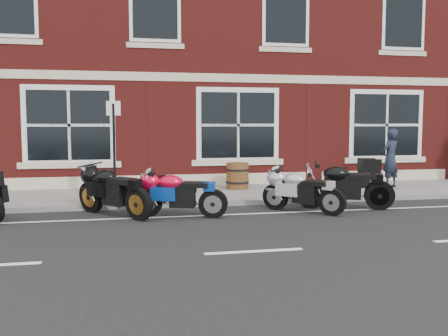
{
  "coord_description": "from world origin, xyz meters",
  "views": [
    {
      "loc": [
        -2.02,
        -10.5,
        2.03
      ],
      "look_at": [
        0.46,
        1.6,
        0.92
      ],
      "focal_mm": 40.0,
      "sensor_mm": 36.0,
      "label": 1
    }
  ],
  "objects": [
    {
      "name": "pedestrian_left",
      "position": [
        5.75,
        2.91,
        0.99
      ],
      "size": [
        0.75,
        0.64,
        1.75
      ],
      "primitive_type": "imported",
      "rotation": [
        0.0,
        0.0,
        3.56
      ],
      "color": "#191E2E",
      "rests_on": "sidewalk"
    },
    {
      "name": "moto_sport_silver",
      "position": [
        1.97,
        0.16,
        0.52
      ],
      "size": [
        1.51,
        1.53,
        0.91
      ],
      "rotation": [
        0.0,
        0.0,
        0.78
      ],
      "color": "black",
      "rests_on": "ground"
    },
    {
      "name": "moto_sport_red",
      "position": [
        -0.84,
        0.15,
        0.53
      ],
      "size": [
        1.99,
        0.76,
        0.93
      ],
      "rotation": [
        0.0,
        0.0,
        1.25
      ],
      "color": "black",
      "rests_on": "ground"
    },
    {
      "name": "parking_sign",
      "position": [
        -2.21,
        1.82,
        1.53
      ],
      "size": [
        0.34,
        0.11,
        2.44
      ],
      "rotation": [
        0.0,
        0.0,
        -0.25
      ],
      "color": "black",
      "rests_on": "sidewalk"
    },
    {
      "name": "moto_naked_black",
      "position": [
        3.09,
        0.4,
        0.59
      ],
      "size": [
        2.18,
        0.91,
        1.02
      ],
      "rotation": [
        0.0,
        0.0,
        1.22
      ],
      "color": "black",
      "rests_on": "ground"
    },
    {
      "name": "sidewalk",
      "position": [
        0.0,
        3.0,
        0.06
      ],
      "size": [
        30.0,
        3.0,
        0.12
      ],
      "primitive_type": "cube",
      "color": "slate",
      "rests_on": "ground"
    },
    {
      "name": "ground",
      "position": [
        0.0,
        0.0,
        0.0
      ],
      "size": [
        80.0,
        80.0,
        0.0
      ],
      "primitive_type": "plane",
      "color": "black",
      "rests_on": "ground"
    },
    {
      "name": "barrel_planter",
      "position": [
        1.26,
        3.57,
        0.5
      ],
      "size": [
        0.68,
        0.68,
        0.76
      ],
      "color": "#4F3815",
      "rests_on": "sidewalk"
    },
    {
      "name": "kerb",
      "position": [
        0.0,
        1.42,
        0.06
      ],
      "size": [
        30.0,
        0.16,
        0.12
      ],
      "primitive_type": "cube",
      "color": "slate",
      "rests_on": "ground"
    },
    {
      "name": "a_board_sign",
      "position": [
        5.08,
        2.9,
        0.56
      ],
      "size": [
        0.62,
        0.52,
        0.88
      ],
      "primitive_type": null,
      "rotation": [
        0.0,
        0.0,
        -0.36
      ],
      "color": "black",
      "rests_on": "sidewalk"
    },
    {
      "name": "pub_building",
      "position": [
        0.0,
        10.5,
        6.0
      ],
      "size": [
        24.0,
        12.0,
        12.0
      ],
      "primitive_type": "cube",
      "color": "maroon",
      "rests_on": "ground"
    },
    {
      "name": "moto_sport_black",
      "position": [
        -2.22,
        0.59,
        0.59
      ],
      "size": [
        1.59,
        1.84,
        1.03
      ],
      "rotation": [
        0.0,
        0.0,
        0.7
      ],
      "color": "black",
      "rests_on": "ground"
    }
  ]
}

